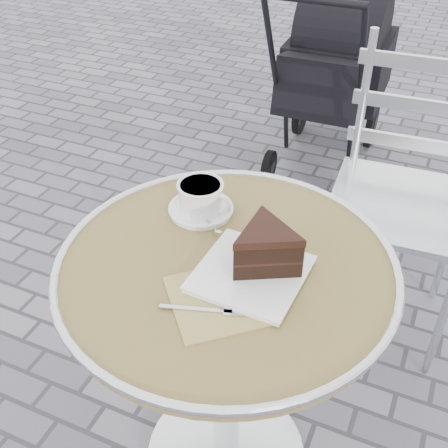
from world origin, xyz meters
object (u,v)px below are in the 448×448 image
at_px(cappuccino_set, 201,200).
at_px(cake_plate_set, 262,255).
at_px(cafe_table, 226,318).
at_px(baby_stroller, 333,79).
at_px(bistro_chair, 412,162).

relative_size(cappuccino_set, cake_plate_set, 0.48).
relative_size(cafe_table, baby_stroller, 0.78).
relative_size(bistro_chair, baby_stroller, 1.02).
bearing_deg(cake_plate_set, cafe_table, -177.95).
xyz_separation_m(cappuccino_set, bistro_chair, (0.40, 0.66, -0.17)).
height_order(bistro_chair, baby_stroller, bistro_chair).
height_order(cafe_table, cake_plate_set, cake_plate_set).
bearing_deg(bistro_chair, cappuccino_set, -124.96).
relative_size(cafe_table, bistro_chair, 0.77).
bearing_deg(cappuccino_set, cake_plate_set, -28.54).
bearing_deg(cappuccino_set, cafe_table, -41.62).
distance_m(cake_plate_set, baby_stroller, 1.79).
bearing_deg(cappuccino_set, bistro_chair, 65.88).
distance_m(cappuccino_set, cake_plate_set, 0.25).
bearing_deg(cafe_table, baby_stroller, 96.75).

